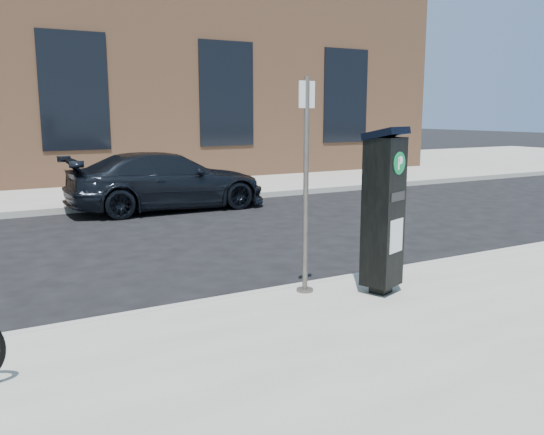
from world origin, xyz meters
TOP-DOWN VIEW (x-y plane):
  - ground at (0.00, 0.00)m, footprint 120.00×120.00m
  - sidewalk_far at (0.00, 14.00)m, footprint 60.00×12.00m
  - curb_near at (0.00, -0.02)m, footprint 60.00×0.12m
  - curb_far at (0.00, 8.02)m, footprint 60.00×0.12m
  - building at (-0.00, 17.00)m, footprint 28.00×10.05m
  - parking_kiosk at (1.13, -0.81)m, footprint 0.59×0.55m
  - sign_pole at (0.33, -0.30)m, footprint 0.23×0.21m
  - car_dark at (1.23, 7.40)m, footprint 4.94×2.08m

SIDE VIEW (x-z plane):
  - ground at x=0.00m, z-range 0.00..0.00m
  - sidewalk_far at x=0.00m, z-range 0.00..0.15m
  - curb_near at x=0.00m, z-range -0.01..0.15m
  - curb_far at x=0.00m, z-range -0.01..0.15m
  - car_dark at x=1.23m, z-range 0.00..1.42m
  - parking_kiosk at x=1.13m, z-range 0.18..2.23m
  - sign_pole at x=0.33m, z-range 0.14..2.78m
  - building at x=0.00m, z-range 0.02..8.27m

